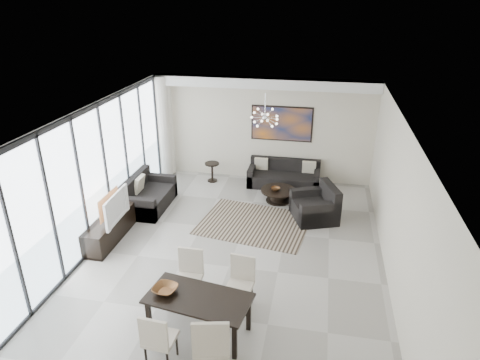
% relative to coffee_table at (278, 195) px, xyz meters
% --- Properties ---
extents(room_shell, '(6.00, 9.00, 2.90)m').
position_rel_coffee_table_xyz_m(room_shell, '(-0.15, -3.06, 1.27)').
color(room_shell, '#A8A39B').
rests_on(room_shell, ground).
extents(window_wall, '(0.37, 8.95, 2.90)m').
position_rel_coffee_table_xyz_m(window_wall, '(-3.47, -3.06, 1.29)').
color(window_wall, silver).
rests_on(window_wall, floor).
extents(soffit, '(5.98, 0.40, 0.26)m').
position_rel_coffee_table_xyz_m(soffit, '(-0.62, 1.24, 2.59)').
color(soffit, white).
rests_on(soffit, room_shell).
extents(painting, '(1.68, 0.04, 0.98)m').
position_rel_coffee_table_xyz_m(painting, '(-0.12, 1.41, 1.47)').
color(painting, '#C4661B').
rests_on(painting, room_shell).
extents(chandelier, '(0.66, 0.66, 0.71)m').
position_rel_coffee_table_xyz_m(chandelier, '(-0.32, -0.56, 2.17)').
color(chandelier, silver).
rests_on(chandelier, room_shell).
extents(rug, '(2.70, 2.23, 0.01)m').
position_rel_coffee_table_xyz_m(rug, '(-0.41, -1.29, -0.17)').
color(rug, black).
rests_on(rug, floor).
extents(coffee_table, '(0.91, 0.91, 0.32)m').
position_rel_coffee_table_xyz_m(coffee_table, '(0.00, 0.00, 0.00)').
color(coffee_table, black).
rests_on(coffee_table, floor).
extents(bowl_coffee, '(0.25, 0.25, 0.07)m').
position_rel_coffee_table_xyz_m(bowl_coffee, '(-0.07, -0.04, 0.17)').
color(bowl_coffee, brown).
rests_on(bowl_coffee, coffee_table).
extents(sofa_main, '(1.95, 0.80, 0.71)m').
position_rel_coffee_table_xyz_m(sofa_main, '(0.04, 1.00, 0.06)').
color(sofa_main, black).
rests_on(sofa_main, floor).
extents(loveseat, '(0.90, 1.61, 0.80)m').
position_rel_coffee_table_xyz_m(loveseat, '(-3.16, -0.95, 0.09)').
color(loveseat, black).
rests_on(loveseat, floor).
extents(armchair, '(1.23, 1.26, 0.83)m').
position_rel_coffee_table_xyz_m(armchair, '(0.97, -0.75, 0.11)').
color(armchair, black).
rests_on(armchair, floor).
extents(side_table, '(0.40, 0.40, 0.55)m').
position_rel_coffee_table_xyz_m(side_table, '(-1.98, 0.91, 0.19)').
color(side_table, black).
rests_on(side_table, floor).
extents(tv_console, '(0.47, 1.68, 0.53)m').
position_rel_coffee_table_xyz_m(tv_console, '(-3.38, -2.56, 0.08)').
color(tv_console, black).
rests_on(tv_console, floor).
extents(television, '(0.18, 1.08, 0.62)m').
position_rel_coffee_table_xyz_m(television, '(-3.22, -2.62, 0.65)').
color(television, gray).
rests_on(television, tv_console).
extents(dining_table, '(1.71, 1.04, 0.67)m').
position_rel_coffee_table_xyz_m(dining_table, '(-0.70, -4.85, 0.40)').
color(dining_table, black).
rests_on(dining_table, floor).
extents(dining_chair_sw, '(0.45, 0.45, 0.92)m').
position_rel_coffee_table_xyz_m(dining_chair_sw, '(-1.07, -5.62, 0.35)').
color(dining_chair_sw, beige).
rests_on(dining_chair_sw, floor).
extents(dining_chair_se, '(0.59, 0.59, 1.08)m').
position_rel_coffee_table_xyz_m(dining_chair_se, '(-0.28, -5.68, 0.44)').
color(dining_chair_se, beige).
rests_on(dining_chair_se, floor).
extents(dining_chair_nw, '(0.44, 0.44, 0.95)m').
position_rel_coffee_table_xyz_m(dining_chair_nw, '(-1.08, -4.08, 0.37)').
color(dining_chair_nw, beige).
rests_on(dining_chair_nw, floor).
extents(dining_chair_ne, '(0.47, 0.47, 0.93)m').
position_rel_coffee_table_xyz_m(dining_chair_ne, '(-0.18, -4.09, 0.35)').
color(dining_chair_ne, beige).
rests_on(dining_chair_ne, floor).
extents(bowl_dining, '(0.44, 0.44, 0.09)m').
position_rel_coffee_table_xyz_m(bowl_dining, '(-1.24, -4.82, 0.53)').
color(bowl_dining, brown).
rests_on(bowl_dining, dining_table).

